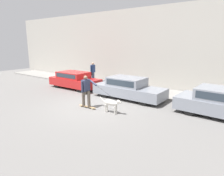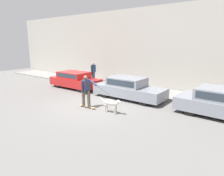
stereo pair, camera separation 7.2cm
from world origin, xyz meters
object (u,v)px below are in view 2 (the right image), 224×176
skateboarder (86,90)px  fire_hydrant (104,85)px  pedestrian_with_bag (93,71)px  parked_car_1 (128,88)px  dog (111,103)px  parked_car_0 (75,80)px

skateboarder → fire_hydrant: bearing=113.2°
pedestrian_with_bag → fire_hydrant: size_ratio=2.21×
parked_car_1 → dog: parked_car_1 is taller
skateboarder → parked_car_0: bearing=141.5°
skateboarder → pedestrian_with_bag: 6.44m
dog → fire_hydrant: size_ratio=1.68×
parked_car_0 → dog: 6.15m
skateboarder → dog: bearing=2.6°
parked_car_0 → skateboarder: (3.98, -2.86, 0.36)m
parked_car_0 → fire_hydrant: (2.21, 0.76, -0.22)m
skateboarder → fire_hydrant: skateboarder is taller
parked_car_1 → dog: 2.82m
fire_hydrant → pedestrian_with_bag: bearing=149.1°
pedestrian_with_bag → skateboarder: bearing=124.4°
skateboarder → pedestrian_with_bag: size_ratio=1.47×
parked_car_0 → parked_car_1: parked_car_1 is taller
fire_hydrant → parked_car_0: bearing=-161.2°
skateboarder → pedestrian_with_bag: pedestrian_with_bag is taller
dog → pedestrian_with_bag: (-5.61, 4.84, 0.53)m
parked_car_1 → fire_hydrant: size_ratio=5.90×
dog → skateboarder: 1.61m
skateboarder → fire_hydrant: (-1.77, 3.61, -0.57)m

